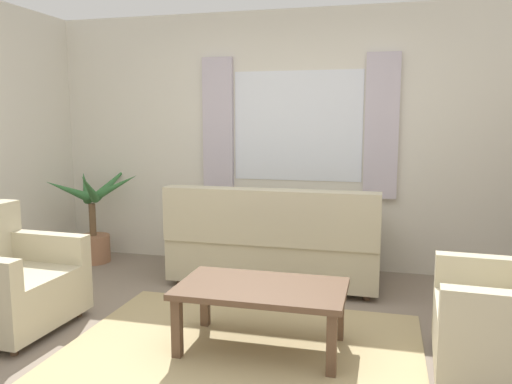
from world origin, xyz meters
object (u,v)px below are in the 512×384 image
couch (275,245)px  coffee_table (261,294)px  armchair_left (2,281)px  potted_plant (95,221)px

couch → coffee_table: size_ratio=1.73×
armchair_left → coffee_table: size_ratio=0.80×
couch → potted_plant: size_ratio=1.70×
couch → armchair_left: (-1.70, -1.48, -0.01)m
potted_plant → armchair_left: bearing=-79.9°
couch → potted_plant: potted_plant is taller
potted_plant → coffee_table: bearing=-35.7°
armchair_left → coffee_table: bearing=-83.9°
coffee_table → couch: bearing=98.6°
armchair_left → couch: bearing=-46.6°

